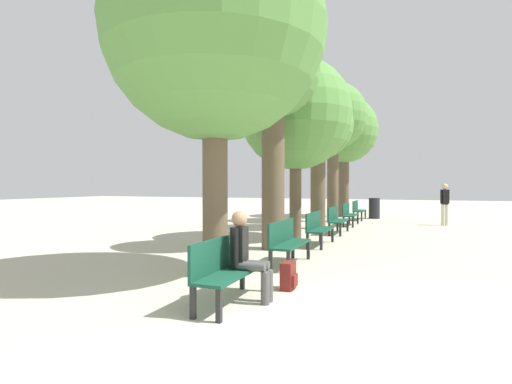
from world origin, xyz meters
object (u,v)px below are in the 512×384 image
(bench_row_2, at_px, (317,226))
(bench_row_3, at_px, (336,218))
(bench_row_0, at_px, (226,266))
(pedestrian_near, at_px, (445,202))
(backpack, at_px, (288,276))
(person_seated, at_px, (247,253))
(trash_bin, at_px, (374,208))
(tree_row_5, at_px, (344,131))
(bench_row_4, at_px, (349,213))
(tree_row_1, at_px, (273,80))
(tree_row_4, at_px, (333,118))
(tree_row_3, at_px, (318,128))
(bench_row_1, at_px, (287,240))
(tree_row_2, at_px, (296,114))
(bench_row_5, at_px, (358,209))
(tree_row_0, at_px, (215,30))

(bench_row_2, distance_m, bench_row_3, 2.67)
(bench_row_0, xyz_separation_m, pedestrian_near, (3.40, 12.07, 0.42))
(bench_row_3, distance_m, backpack, 7.11)
(person_seated, height_order, trash_bin, person_seated)
(person_seated, bearing_deg, tree_row_5, 94.16)
(bench_row_3, height_order, bench_row_4, same)
(tree_row_1, bearing_deg, pedestrian_near, 61.13)
(trash_bin, bearing_deg, tree_row_1, -98.40)
(bench_row_0, distance_m, tree_row_4, 12.64)
(bench_row_3, height_order, tree_row_3, tree_row_3)
(backpack, bearing_deg, bench_row_1, 107.94)
(tree_row_1, bearing_deg, tree_row_3, 90.00)
(bench_row_2, xyz_separation_m, tree_row_3, (-0.85, 3.87, 3.06))
(backpack, bearing_deg, tree_row_2, 104.77)
(bench_row_5, xyz_separation_m, backpack, (0.56, -12.43, -0.29))
(tree_row_4, xyz_separation_m, person_seated, (1.07, -11.82, -3.70))
(bench_row_0, xyz_separation_m, bench_row_3, (0.00, 8.02, 0.00))
(bench_row_1, xyz_separation_m, backpack, (0.56, -1.74, -0.29))
(bench_row_5, bearing_deg, tree_row_0, -94.06)
(tree_row_1, bearing_deg, bench_row_0, -78.90)
(bench_row_2, height_order, pedestrian_near, pedestrian_near)
(bench_row_5, xyz_separation_m, tree_row_4, (-0.85, -1.36, 3.85))
(bench_row_0, xyz_separation_m, tree_row_1, (-0.85, 4.35, 3.57))
(tree_row_2, bearing_deg, tree_row_0, -90.00)
(bench_row_0, relative_size, trash_bin, 1.60)
(bench_row_1, xyz_separation_m, bench_row_3, (0.00, 5.35, 0.00))
(tree_row_1, relative_size, tree_row_4, 0.92)
(bench_row_3, bearing_deg, bench_row_5, 90.00)
(bench_row_0, xyz_separation_m, tree_row_0, (-0.85, 1.34, 3.64))
(tree_row_0, xyz_separation_m, tree_row_5, (0.00, 13.52, 0.03))
(bench_row_5, distance_m, pedestrian_near, 3.66)
(bench_row_4, height_order, tree_row_4, tree_row_4)
(pedestrian_near, bearing_deg, tree_row_4, -179.12)
(tree_row_1, bearing_deg, tree_row_5, 90.00)
(bench_row_2, xyz_separation_m, bench_row_3, (0.00, 2.67, 0.00))
(tree_row_5, bearing_deg, bench_row_4, -78.45)
(bench_row_4, bearing_deg, tree_row_0, -95.21)
(bench_row_4, relative_size, tree_row_0, 0.25)
(backpack, relative_size, trash_bin, 0.43)
(backpack, distance_m, pedestrian_near, 11.52)
(person_seated, xyz_separation_m, backpack, (0.35, 0.75, -0.44))
(bench_row_0, relative_size, tree_row_2, 0.29)
(tree_row_4, distance_m, trash_bin, 4.76)
(bench_row_0, height_order, trash_bin, trash_bin)
(tree_row_2, height_order, person_seated, tree_row_2)
(bench_row_3, bearing_deg, trash_bin, 84.38)
(bench_row_2, distance_m, tree_row_2, 3.32)
(bench_row_0, height_order, bench_row_1, same)
(bench_row_1, relative_size, tree_row_4, 0.26)
(bench_row_1, distance_m, pedestrian_near, 10.00)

